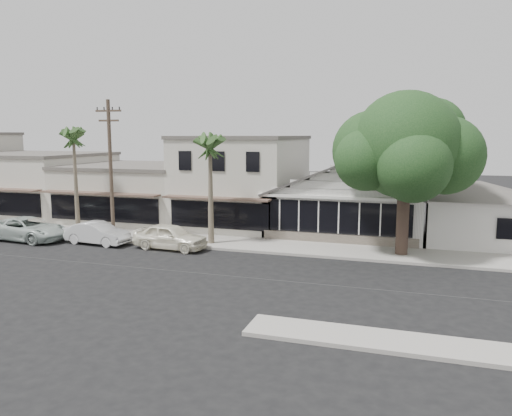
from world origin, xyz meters
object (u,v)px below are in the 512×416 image
(utility_pole, at_px, (111,167))
(car_1, at_px, (98,233))
(car_0, at_px, (170,236))
(car_2, at_px, (28,229))
(shade_tree, at_px, (405,148))

(utility_pole, relative_size, car_1, 2.12)
(car_0, distance_m, car_1, 5.00)
(car_0, height_order, car_2, car_0)
(utility_pole, distance_m, car_1, 4.24)
(shade_tree, bearing_deg, utility_pole, -174.26)
(car_0, bearing_deg, car_1, 95.98)
(car_1, relative_size, shade_tree, 0.46)
(car_1, bearing_deg, shade_tree, -76.49)
(car_1, bearing_deg, utility_pole, -19.71)
(car_0, xyz_separation_m, shade_tree, (13.23, 2.65, 5.31))
(car_2, height_order, shade_tree, shade_tree)
(utility_pole, relative_size, car_0, 1.98)
(car_1, bearing_deg, car_2, 99.79)
(utility_pole, bearing_deg, car_0, -10.73)
(car_2, bearing_deg, shade_tree, -77.84)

